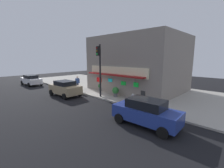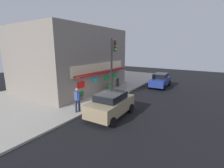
{
  "view_description": "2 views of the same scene",
  "coord_description": "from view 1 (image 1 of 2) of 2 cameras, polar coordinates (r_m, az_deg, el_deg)",
  "views": [
    {
      "loc": [
        13.46,
        -10.05,
        4.22
      ],
      "look_at": [
        2.26,
        1.65,
        1.39
      ],
      "focal_mm": 24.23,
      "sensor_mm": 36.0,
      "label": 1
    },
    {
      "loc": [
        -10.62,
        -7.56,
        4.7
      ],
      "look_at": [
        1.71,
        0.4,
        1.41
      ],
      "focal_mm": 25.71,
      "sensor_mm": 36.0,
      "label": 2
    }
  ],
  "objects": [
    {
      "name": "corner_building",
      "position": [
        19.87,
        9.76,
        7.57
      ],
      "size": [
        10.67,
        9.16,
        6.65
      ],
      "color": "gray",
      "rests_on": "sidewalk"
    },
    {
      "name": "parked_car_blue",
      "position": [
        9.82,
        12.67,
        -10.31
      ],
      "size": [
        4.25,
        2.08,
        1.7
      ],
      "color": "navy",
      "rests_on": "ground_plane"
    },
    {
      "name": "parked_car_tan",
      "position": [
        17.67,
        -17.3,
        -1.47
      ],
      "size": [
        3.99,
        2.25,
        1.69
      ],
      "color": "#9E8966",
      "rests_on": "ground_plane"
    },
    {
      "name": "sidewalk",
      "position": [
        21.21,
        3.33,
        -1.41
      ],
      "size": [
        36.88,
        11.59,
        0.14
      ],
      "primitive_type": "cube",
      "color": "#A39E93",
      "rests_on": "ground_plane"
    },
    {
      "name": "trash_can",
      "position": [
        15.0,
        11.74,
        -4.24
      ],
      "size": [
        0.51,
        0.51,
        0.94
      ],
      "primitive_type": "cylinder",
      "color": "#2D2D2D",
      "rests_on": "sidewalk"
    },
    {
      "name": "fire_hydrant",
      "position": [
        14.02,
        7.8,
        -5.37
      ],
      "size": [
        0.51,
        0.27,
        0.86
      ],
      "color": "#B2B2B7",
      "rests_on": "sidewalk"
    },
    {
      "name": "traffic_light",
      "position": [
        15.71,
        -4.8,
        7.6
      ],
      "size": [
        0.32,
        0.58,
        5.42
      ],
      "color": "black",
      "rests_on": "sidewalk"
    },
    {
      "name": "potted_plant_by_doorway",
      "position": [
        18.99,
        -4.41,
        -1.08
      ],
      "size": [
        0.55,
        0.55,
        0.87
      ],
      "color": "#59595B",
      "rests_on": "sidewalk"
    },
    {
      "name": "ground_plane",
      "position": [
        17.32,
        -9.25,
        -4.34
      ],
      "size": [
        55.32,
        55.32,
        0.0
      ],
      "primitive_type": "plane",
      "color": "black"
    },
    {
      "name": "parked_car_white",
      "position": [
        26.64,
        -28.21,
        1.37
      ],
      "size": [
        4.16,
        2.06,
        1.57
      ],
      "color": "silver",
      "rests_on": "ground_plane"
    },
    {
      "name": "pedestrian",
      "position": [
        19.57,
        -12.88,
        0.55
      ],
      "size": [
        0.45,
        0.58,
        1.79
      ],
      "color": "navy",
      "rests_on": "sidewalk"
    },
    {
      "name": "potted_plant_by_window",
      "position": [
        16.02,
        1.35,
        -2.64
      ],
      "size": [
        0.72,
        0.72,
        1.03
      ],
      "color": "#59595B",
      "rests_on": "sidewalk"
    }
  ]
}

